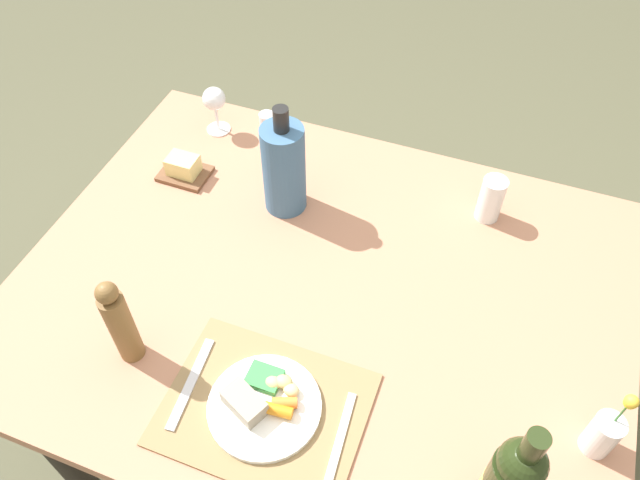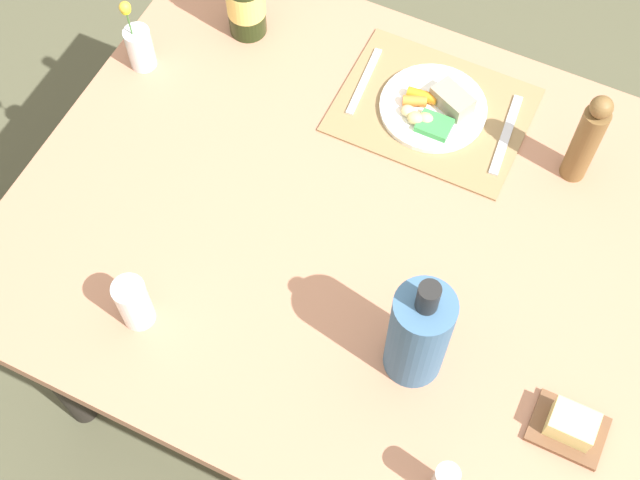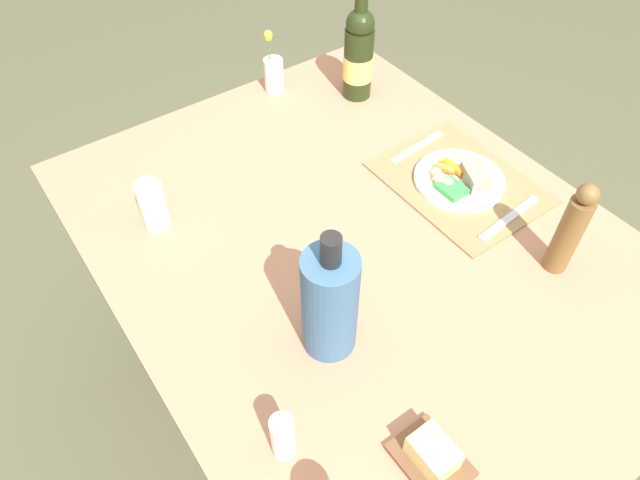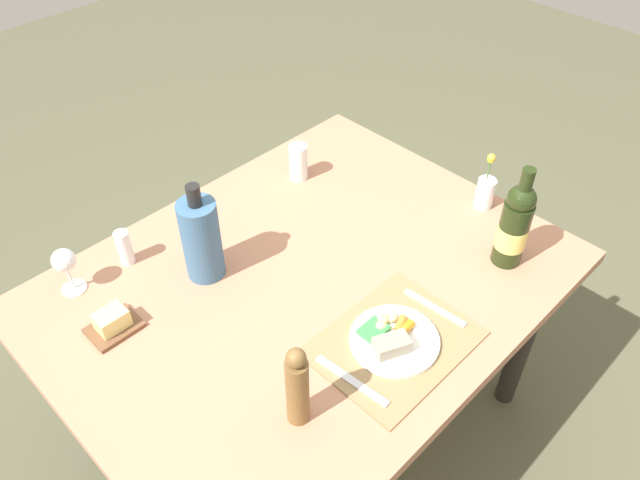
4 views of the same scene
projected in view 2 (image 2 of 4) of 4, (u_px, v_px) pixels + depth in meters
The scene contains 11 objects.
ground_plane at pixel (357, 362), 2.40m from camera, with size 8.00×8.00×0.00m, color #51513A.
dining_table at pixel (369, 249), 1.82m from camera, with size 1.40×1.09×0.74m.
placemat at pixel (432, 110), 1.88m from camera, with size 0.40×0.31×0.01m, color olive.
dinner_plate at pixel (436, 108), 1.86m from camera, with size 0.23×0.23×0.05m.
fork at pixel (506, 134), 1.84m from camera, with size 0.02×0.21×0.01m, color silver.
knife at pixel (364, 81), 1.91m from camera, with size 0.02×0.19×0.01m, color silver.
pepper_mill at pixel (587, 140), 1.71m from camera, with size 0.05×0.05×0.24m.
butter_dish at pixel (570, 426), 1.53m from camera, with size 0.13×0.10×0.06m.
cooler_bottle at pixel (419, 334), 1.50m from camera, with size 0.11×0.11×0.31m.
flower_vase at pixel (139, 45), 1.89m from camera, with size 0.06×0.06×0.19m.
water_tumbler at pixel (135, 305), 1.61m from camera, with size 0.06×0.06×0.12m.
Camera 2 is at (-0.28, 0.81, 2.26)m, focal length 49.67 mm.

